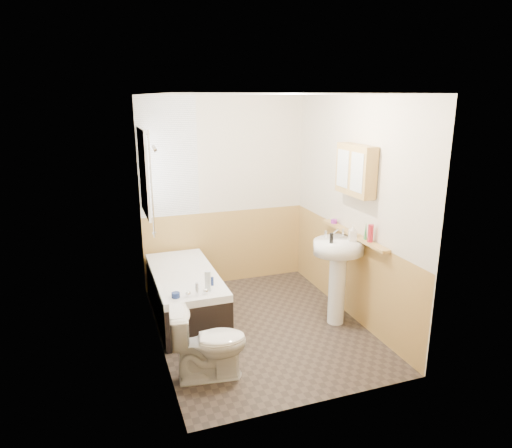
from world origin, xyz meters
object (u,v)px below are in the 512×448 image
object	(u,v)px
sink	(338,264)
pine_shelf	(353,234)
toilet	(209,343)
medicine_cabinet	(356,170)
bathtub	(185,293)

from	to	relation	value
sink	pine_shelf	world-z (taller)	sink
toilet	pine_shelf	distance (m)	2.01
sink	medicine_cabinet	bearing A→B (deg)	11.62
sink	pine_shelf	size ratio (longest dim) A/B	0.87
toilet	sink	size ratio (longest dim) A/B	0.63
sink	medicine_cabinet	size ratio (longest dim) A/B	1.85
toilet	sink	bearing A→B (deg)	-63.12
pine_shelf	sink	bearing A→B (deg)	-165.79
sink	toilet	bearing A→B (deg)	-160.25
bathtub	pine_shelf	bearing A→B (deg)	-21.20
toilet	medicine_cabinet	xyz separation A→B (m)	(1.77, 0.58, 1.39)
toilet	pine_shelf	bearing A→B (deg)	-63.63
bathtub	toilet	bearing A→B (deg)	-91.34
medicine_cabinet	bathtub	bearing A→B (deg)	157.99
bathtub	sink	distance (m)	1.78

